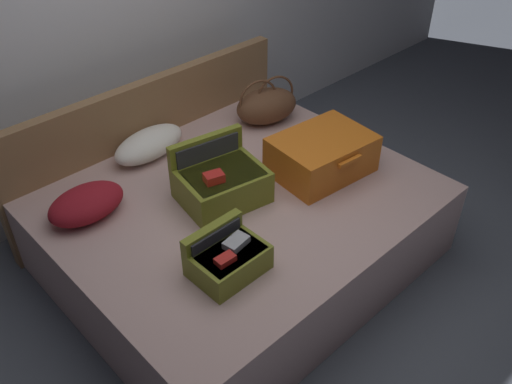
% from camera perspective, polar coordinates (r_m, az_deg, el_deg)
% --- Properties ---
extents(ground_plane, '(12.00, 12.00, 0.00)m').
position_cam_1_polar(ground_plane, '(3.35, 3.23, -10.24)').
color(ground_plane, '#4C515B').
extents(back_wall, '(8.00, 0.10, 2.60)m').
position_cam_1_polar(back_wall, '(3.76, -15.39, 18.05)').
color(back_wall, silver).
rests_on(back_wall, ground).
extents(bed, '(2.09, 1.74, 0.50)m').
position_cam_1_polar(bed, '(3.37, -1.53, -3.74)').
color(bed, '#BC9993').
rests_on(bed, ground).
extents(headboard, '(2.13, 0.08, 0.90)m').
position_cam_1_polar(headboard, '(3.85, -10.75, 5.09)').
color(headboard, olive).
rests_on(headboard, ground).
extents(hard_case_large, '(0.62, 0.49, 0.24)m').
position_cam_1_polar(hard_case_large, '(3.37, 6.79, 3.86)').
color(hard_case_large, '#D16619').
rests_on(hard_case_large, bed).
extents(hard_case_medium, '(0.52, 0.45, 0.34)m').
position_cam_1_polar(hard_case_medium, '(3.13, -3.62, 1.05)').
color(hard_case_medium, olive).
rests_on(hard_case_medium, bed).
extents(hard_case_small, '(0.36, 0.28, 0.22)m').
position_cam_1_polar(hard_case_small, '(2.70, -2.92, -6.81)').
color(hard_case_small, olive).
rests_on(hard_case_small, bed).
extents(duffel_bag, '(0.50, 0.40, 0.33)m').
position_cam_1_polar(duffel_bag, '(3.87, 1.10, 8.93)').
color(duffel_bag, brown).
rests_on(duffel_bag, bed).
extents(pillow_near_headboard, '(0.44, 0.30, 0.16)m').
position_cam_1_polar(pillow_near_headboard, '(3.17, -17.09, -1.15)').
color(pillow_near_headboard, maroon).
rests_on(pillow_near_headboard, bed).
extents(pillow_center_head, '(0.54, 0.33, 0.17)m').
position_cam_1_polar(pillow_center_head, '(3.58, -10.98, 4.87)').
color(pillow_center_head, white).
rests_on(pillow_center_head, bed).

